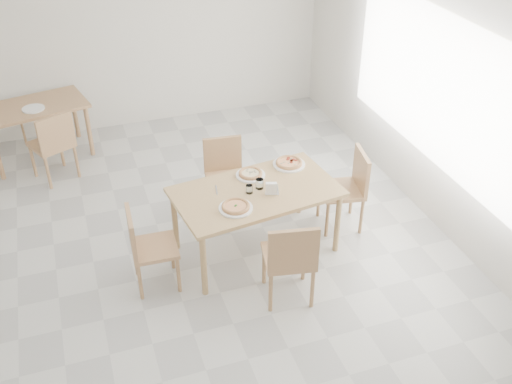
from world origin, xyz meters
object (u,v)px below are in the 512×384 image
object	(u,v)px
plate_pepperoni	(289,164)
plate_mushroom	(251,175)
plate_margherita	(236,208)
chair_back_n	(21,105)
napkin_holder	(271,189)
tumbler_a	(260,184)
tumbler_b	(249,189)
chair_east	(349,184)
pizza_margherita	(236,206)
pizza_mushroom	(251,173)
main_table	(256,196)
pizza_pepperoni	(289,162)
chair_back_s	(54,142)
chair_west	(145,244)
chair_south	(290,257)
chair_north	(225,171)
plate_empty	(33,109)
second_table	(34,112)

from	to	relation	value
plate_pepperoni	plate_mushroom	bearing A→B (deg)	-170.72
plate_margherita	chair_back_n	distance (m)	4.27
napkin_holder	tumbler_a	bearing A→B (deg)	133.98
plate_margherita	tumbler_b	bearing A→B (deg)	46.80
chair_east	pizza_margherita	xyz separation A→B (m)	(-1.40, -0.35, 0.25)
plate_mushroom	pizza_mushroom	xyz separation A→B (m)	(0.00, 0.00, 0.02)
main_table	chair_east	distance (m)	1.13
pizza_pepperoni	chair_back_s	bearing A→B (deg)	143.33
chair_west	pizza_margherita	world-z (taller)	chair_west
chair_south	chair_north	world-z (taller)	chair_south
chair_north	pizza_margherita	bearing A→B (deg)	-94.58
plate_margherita	pizza_pepperoni	size ratio (longest dim) A/B	0.92
plate_margherita	plate_mushroom	distance (m)	0.62
plate_pepperoni	chair_back_s	world-z (taller)	chair_back_s
plate_pepperoni	plate_empty	size ratio (longest dim) A/B	1.24
chair_south	plate_margherita	size ratio (longest dim) A/B	2.83
main_table	chair_north	distance (m)	0.86
tumbler_b	chair_west	bearing A→B (deg)	-171.43
plate_pepperoni	tumbler_a	xyz separation A→B (m)	(-0.45, -0.33, 0.04)
chair_west	second_table	bearing A→B (deg)	19.28
plate_mushroom	plate_margherita	bearing A→B (deg)	-121.66
plate_pepperoni	napkin_holder	bearing A→B (deg)	-128.48
pizza_margherita	napkin_holder	world-z (taller)	napkin_holder
chair_east	second_table	world-z (taller)	chair_east
pizza_margherita	chair_east	bearing A→B (deg)	14.05
pizza_pepperoni	chair_back_s	distance (m)	2.98
tumbler_b	chair_back_s	distance (m)	2.82
plate_margherita	pizza_mushroom	distance (m)	0.62
pizza_margherita	chair_back_s	size ratio (longest dim) A/B	0.39
chair_north	plate_pepperoni	world-z (taller)	chair_north
chair_back_s	chair_back_n	world-z (taller)	chair_back_s
chair_east	chair_back_n	xyz separation A→B (m)	(-3.37, 3.43, -0.07)
chair_north	plate_pepperoni	size ratio (longest dim) A/B	2.55
tumbler_a	plate_margherita	bearing A→B (deg)	-141.05
plate_pepperoni	napkin_holder	size ratio (longest dim) A/B	2.57
tumbler_b	chair_back_n	world-z (taller)	tumbler_b
plate_pepperoni	pizza_mushroom	size ratio (longest dim) A/B	1.09
main_table	plate_pepperoni	size ratio (longest dim) A/B	5.05
pizza_pepperoni	chair_back_n	world-z (taller)	pizza_pepperoni
tumbler_a	plate_empty	xyz separation A→B (m)	(-2.11, 2.65, -0.04)
plate_pepperoni	pizza_pepperoni	distance (m)	0.02
plate_margherita	second_table	world-z (taller)	plate_margherita
tumbler_a	chair_back_s	bearing A→B (deg)	132.58
plate_margherita	pizza_margherita	world-z (taller)	pizza_margherita
pizza_mushroom	chair_back_n	size ratio (longest dim) A/B	0.40
main_table	tumbler_b	xyz separation A→B (m)	(-0.08, -0.02, 0.12)
plate_margherita	pizza_pepperoni	distance (m)	0.99
tumbler_b	chair_back_n	bearing A→B (deg)	121.53
chair_north	plate_pepperoni	distance (m)	0.80
tumbler_a	chair_south	bearing A→B (deg)	-90.15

